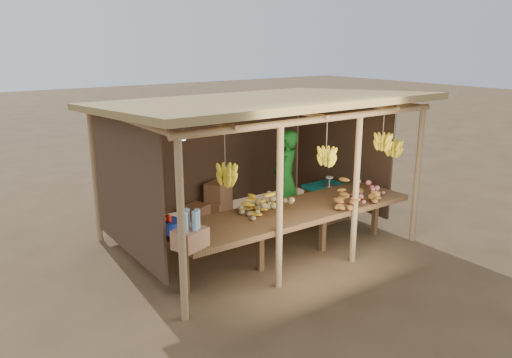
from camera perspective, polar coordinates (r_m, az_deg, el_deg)
ground at (r=8.33m, az=-0.00°, el=-6.98°), size 60.00×60.00×0.00m
stall_structure at (r=7.69m, az=0.57°, el=5.98°), size 4.70×3.50×2.43m
counter at (r=7.36m, az=4.31°, el=-3.94°), size 3.90×1.05×0.80m
potato_heap at (r=7.15m, az=1.74°, el=-2.44°), size 0.89×0.57×0.36m
sweet_potato_heap at (r=7.67m, az=10.95°, el=-1.51°), size 0.97×0.63×0.36m
onion_heap at (r=7.91m, az=12.67°, el=-1.09°), size 0.89×0.71×0.35m
banana_pile at (r=7.23m, az=0.60°, el=-2.31°), size 0.64×0.53×0.35m
tomato_basin at (r=6.59m, az=-10.30°, el=-5.16°), size 0.39×0.39×0.21m
bottle_box at (r=5.99m, az=-7.56°, el=-6.18°), size 0.45×0.40×0.47m
vendor at (r=8.70m, az=3.38°, el=-0.01°), size 0.74×0.63×1.72m
tarp_crate at (r=9.26m, az=8.09°, el=-2.50°), size 0.72×0.62×0.85m
carton_stack at (r=9.09m, az=-5.17°, el=-3.01°), size 1.02×0.50×0.70m
burlap_sacks at (r=8.53m, az=-13.52°, el=-5.24°), size 0.73×0.38×0.52m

